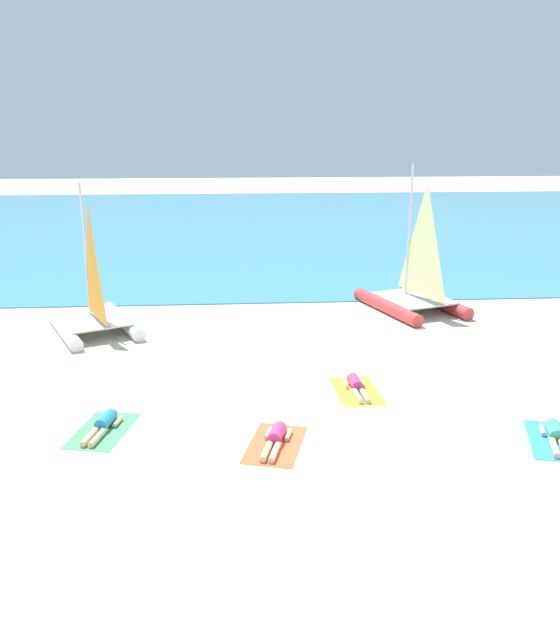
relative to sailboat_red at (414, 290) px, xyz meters
name	(u,v)px	position (x,y,z in m)	size (l,w,h in m)	color
ground_plane	(270,311)	(-5.22, 0.25, -0.78)	(120.00, 120.00, 0.00)	beige
ocean_water	(253,224)	(-5.22, 21.26, -0.75)	(120.00, 40.00, 0.05)	teal
sailboat_red	(414,290)	(0.00, 0.00, 0.00)	(3.72, 4.62, 5.23)	#CC3838
sailboat_white	(94,311)	(-11.10, -1.81, -0.06)	(3.69, 4.33, 4.81)	white
towel_leftmost	(103,431)	(-9.49, -9.07, -0.77)	(1.10, 1.90, 0.01)	#4CB266
sunbather_leftmost	(104,424)	(-9.48, -9.00, -0.65)	(0.72, 1.56, 0.30)	#268CCC
towel_center_left	(275,444)	(-5.68, -9.98, -0.77)	(1.10, 1.90, 0.01)	#EA5933
sunbather_center_left	(276,438)	(-5.66, -9.92, -0.65)	(0.79, 1.55, 0.30)	#D83372
towel_center_right	(357,391)	(-3.41, -7.26, -0.77)	(1.10, 1.90, 0.01)	yellow
sunbather_center_right	(356,386)	(-3.42, -7.20, -0.65)	(0.57, 1.57, 0.30)	#D83372
towel_rightmost	(555,441)	(0.38, -10.25, -0.77)	(1.10, 1.90, 0.01)	#338CD8
sunbather_rightmost	(555,434)	(0.40, -10.19, -0.65)	(0.83, 1.54, 0.30)	#3FB28C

